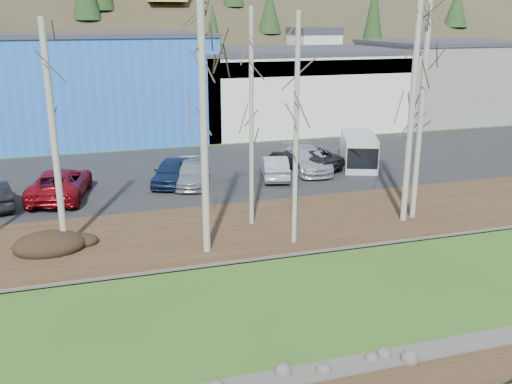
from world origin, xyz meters
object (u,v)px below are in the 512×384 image
object	(u,v)px
car_4	(171,172)
car_7	(308,160)
car_3	(192,173)
car_5	(275,167)
car_6	(304,157)
car_2	(60,183)
van_white	(359,151)

from	to	relation	value
car_4	car_7	distance (m)	8.65
car_3	car_5	bearing A→B (deg)	12.59
car_5	car_6	bearing A→B (deg)	-132.29
car_5	car_7	size ratio (longest dim) A/B	0.82
car_2	car_7	xyz separation A→B (m)	(14.76, 1.27, -0.06)
car_2	car_6	bearing A→B (deg)	-161.55
car_5	car_2	bearing A→B (deg)	15.41
car_2	car_4	size ratio (longest dim) A/B	1.34
car_2	car_6	distance (m)	14.96
car_6	car_5	bearing A→B (deg)	9.45
car_2	van_white	bearing A→B (deg)	-165.20
van_white	car_7	bearing A→B (deg)	-158.10
car_2	car_5	distance (m)	12.24
car_6	car_7	size ratio (longest dim) A/B	1.02
car_3	car_5	xyz separation A→B (m)	(5.02, -0.18, 0.04)
car_6	car_2	bearing A→B (deg)	-16.49
car_4	car_5	xyz separation A→B (m)	(6.12, -0.62, -0.05)
car_5	van_white	xyz separation A→B (m)	(6.09, 1.02, 0.36)
car_4	car_5	world-z (taller)	car_4
car_6	van_white	distance (m)	3.60
car_4	car_5	size ratio (longest dim) A/B	1.03
van_white	car_4	bearing A→B (deg)	-156.97
car_3	van_white	world-z (taller)	van_white
car_2	car_3	size ratio (longest dim) A/B	1.28
car_3	van_white	bearing A→B (deg)	18.92
van_white	car_6	bearing A→B (deg)	-170.12
car_4	car_3	bearing A→B (deg)	0.07
car_5	van_white	distance (m)	6.19
car_7	car_2	bearing A→B (deg)	-170.28
car_4	car_7	xyz separation A→B (m)	(8.64, 0.35, 0.01)
car_4	van_white	distance (m)	12.22
car_5	car_3	bearing A→B (deg)	12.02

